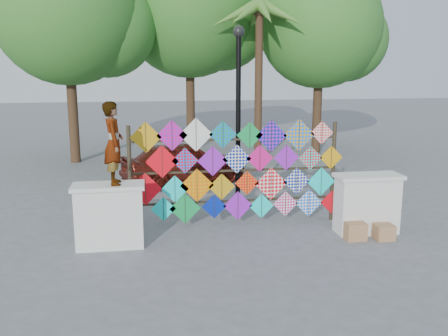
{
  "coord_description": "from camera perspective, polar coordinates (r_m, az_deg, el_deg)",
  "views": [
    {
      "loc": [
        -1.99,
        -9.87,
        3.57
      ],
      "look_at": [
        -0.28,
        0.6,
        1.36
      ],
      "focal_mm": 40.0,
      "sensor_mm": 36.0,
      "label": 1
    }
  ],
  "objects": [
    {
      "name": "tree_mid",
      "position": [
        21.12,
        -3.7,
        17.74
      ],
      "size": [
        6.3,
        5.6,
        8.61
      ],
      "color": "#46331E",
      "rests_on": "ground"
    },
    {
      "name": "lamppost",
      "position": [
        12.12,
        1.64,
        7.62
      ],
      "size": [
        0.28,
        0.28,
        4.46
      ],
      "color": "black",
      "rests_on": "ground"
    },
    {
      "name": "vendor_woman",
      "position": [
        9.8,
        -12.5,
        2.78
      ],
      "size": [
        0.43,
        0.61,
        1.61
      ],
      "primitive_type": "imported",
      "rotation": [
        0.0,
        0.0,
        1.64
      ],
      "color": "#99999E",
      "rests_on": "parapet_left"
    },
    {
      "name": "cardboard_box_far",
      "position": [
        10.94,
        17.8,
        -6.97
      ],
      "size": [
        0.38,
        0.35,
        0.32
      ],
      "primitive_type": "cube",
      "color": "#AD8254",
      "rests_on": "ground"
    },
    {
      "name": "sedan",
      "position": [
        15.27,
        -4.63,
        0.68
      ],
      "size": [
        4.05,
        2.61,
        1.28
      ],
      "primitive_type": "imported",
      "rotation": [
        0.0,
        0.0,
        1.89
      ],
      "color": "#58170F",
      "rests_on": "ground"
    },
    {
      "name": "parapet_left",
      "position": [
        10.13,
        -12.96,
        -5.28
      ],
      "size": [
        1.4,
        0.65,
        1.28
      ],
      "color": "white",
      "rests_on": "ground"
    },
    {
      "name": "cardboard_box_near",
      "position": [
        10.77,
        14.7,
        -6.95
      ],
      "size": [
        0.42,
        0.37,
        0.37
      ],
      "primitive_type": "cube",
      "color": "#AD8254",
      "rests_on": "ground"
    },
    {
      "name": "kite_rack",
      "position": [
        11.04,
        1.48,
        -0.39
      ],
      "size": [
        4.86,
        0.24,
        2.45
      ],
      "color": "#2D2619",
      "rests_on": "ground"
    },
    {
      "name": "tree_west",
      "position": [
        19.14,
        -17.21,
        16.7
      ],
      "size": [
        5.85,
        5.2,
        8.01
      ],
      "color": "#46331E",
      "rests_on": "ground"
    },
    {
      "name": "tree_east",
      "position": [
        20.7,
        11.16,
        15.48
      ],
      "size": [
        5.4,
        4.8,
        7.42
      ],
      "color": "#46331E",
      "rests_on": "ground"
    },
    {
      "name": "palm_tree",
      "position": [
        18.41,
        4.07,
        16.05
      ],
      "size": [
        3.62,
        3.62,
        5.83
      ],
      "color": "#46331E",
      "rests_on": "ground"
    },
    {
      "name": "ground",
      "position": [
        10.68,
        2.01,
        -7.75
      ],
      "size": [
        80.0,
        80.0,
        0.0
      ],
      "primitive_type": "plane",
      "color": "gray",
      "rests_on": "ground"
    },
    {
      "name": "parapet_right",
      "position": [
        11.14,
        16.03,
        -3.89
      ],
      "size": [
        1.4,
        0.65,
        1.28
      ],
      "color": "white",
      "rests_on": "ground"
    }
  ]
}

